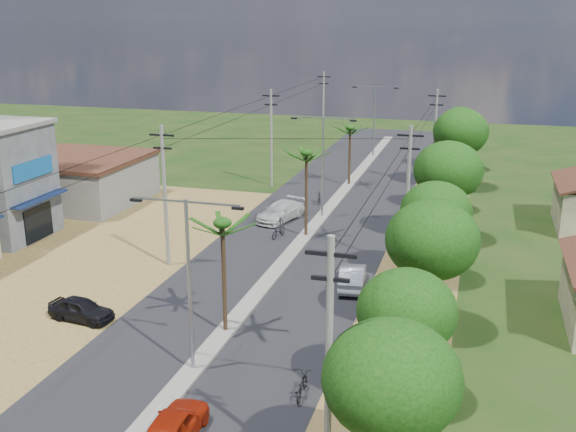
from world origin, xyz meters
name	(u,v)px	position (x,y,z in m)	size (l,w,h in m)	color
ground	(193,372)	(0.00, 0.00, 0.00)	(160.00, 160.00, 0.00)	black
road	(287,260)	(0.00, 15.00, 0.02)	(12.00, 110.00, 0.04)	black
median	(299,244)	(0.00, 18.00, 0.09)	(1.00, 90.00, 0.18)	#605E56
dirt_lot_west	(22,274)	(-15.00, 8.00, 0.02)	(18.00, 46.00, 0.04)	brown
dirt_shoulder_east	(418,273)	(8.50, 15.00, 0.01)	(5.00, 90.00, 0.03)	brown
low_shed	(80,180)	(-21.00, 24.00, 1.97)	(10.40, 10.40, 3.95)	#605E56
tree_east_a	(392,379)	(9.50, -6.00, 4.49)	(4.40, 4.40, 6.37)	black
tree_east_b	(407,312)	(9.30, 0.00, 4.11)	(4.00, 4.00, 5.83)	black
tree_east_c	(432,240)	(9.70, 7.00, 4.86)	(4.60, 4.60, 6.83)	black
tree_east_d	(436,212)	(9.40, 14.00, 4.34)	(4.20, 4.20, 6.13)	black
tree_east_e	(448,170)	(9.60, 22.00, 5.09)	(4.80, 4.80, 7.14)	black
tree_east_f	(448,164)	(9.20, 30.00, 3.89)	(3.80, 3.80, 5.52)	black
tree_east_g	(461,132)	(9.80, 38.00, 5.24)	(5.00, 5.00, 7.38)	black
tree_east_h	(460,125)	(9.50, 46.00, 4.64)	(4.40, 4.40, 6.52)	black
palm_median_near	(223,228)	(0.00, 4.00, 5.54)	(2.00, 2.00, 6.15)	black
palm_median_mid	(307,157)	(0.00, 20.00, 5.90)	(2.00, 2.00, 6.55)	black
palm_median_far	(350,130)	(0.00, 36.00, 5.26)	(2.00, 2.00, 5.85)	black
streetlight_near	(189,272)	(0.00, 0.00, 4.79)	(5.10, 0.18, 8.00)	gray
streetlight_mid	(323,159)	(0.00, 25.00, 4.79)	(5.10, 0.18, 8.00)	gray
streetlight_far	(374,115)	(0.00, 50.00, 4.79)	(5.10, 0.18, 8.00)	gray
utility_pole_w_b	(165,193)	(-7.00, 12.00, 4.76)	(1.60, 0.24, 9.00)	#605E56
utility_pole_w_c	(271,136)	(-7.00, 34.00, 4.76)	(1.60, 0.24, 9.00)	#605E56
utility_pole_w_d	(323,107)	(-7.00, 55.00, 4.76)	(1.60, 0.24, 9.00)	#605E56
utility_pole_e_a	(329,363)	(7.50, -6.00, 4.76)	(1.60, 0.24, 9.00)	#605E56
utility_pole_e_b	(408,194)	(7.50, 16.00, 4.76)	(1.60, 0.24, 9.00)	#605E56
utility_pole_e_c	(435,136)	(7.50, 38.00, 4.76)	(1.60, 0.24, 9.00)	#605E56
car_red_near	(174,428)	(1.50, -5.12, 0.69)	(1.64, 4.08, 1.39)	maroon
car_silver_mid	(352,277)	(5.00, 11.59, 0.66)	(1.40, 4.02, 1.32)	#A1A3A9
car_white_far	(281,212)	(-2.92, 23.39, 0.71)	(2.00, 4.92, 1.43)	#ADADA8
car_parked_dark	(81,310)	(-7.75, 3.27, 0.61)	(1.44, 3.57, 1.22)	black
moto_rider_east	(302,386)	(5.20, -0.65, 0.48)	(0.64, 1.84, 0.96)	black
moto_rider_west_a	(279,232)	(-1.83, 19.25, 0.48)	(0.64, 1.82, 0.96)	black
moto_rider_west_b	(319,198)	(-1.20, 28.99, 0.52)	(0.49, 1.72, 1.04)	black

